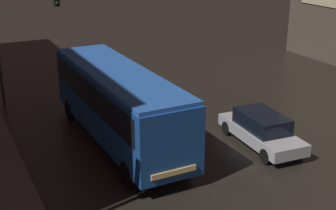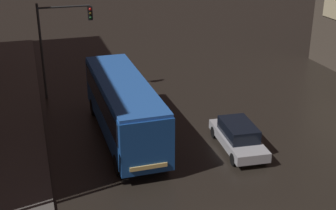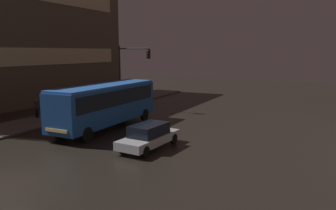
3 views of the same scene
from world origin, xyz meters
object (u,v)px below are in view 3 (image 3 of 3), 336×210
(traffic_light_main, at_px, (130,67))
(bus_near, at_px, (106,102))
(car_taxi, at_px, (149,136))
(pedestrian_mid, at_px, (37,107))

(traffic_light_main, bearing_deg, bus_near, -70.42)
(bus_near, xyz_separation_m, traffic_light_main, (-2.65, 7.44, 2.26))
(bus_near, xyz_separation_m, car_taxi, (5.47, -3.08, -1.30))
(pedestrian_mid, xyz_separation_m, traffic_light_main, (4.76, 7.40, 3.20))
(bus_near, height_order, pedestrian_mid, bus_near)
(pedestrian_mid, bearing_deg, car_taxi, 53.12)
(bus_near, bearing_deg, pedestrian_mid, -0.92)
(car_taxi, relative_size, traffic_light_main, 0.74)
(car_taxi, xyz_separation_m, traffic_light_main, (-8.11, 10.52, 3.56))
(bus_near, relative_size, pedestrian_mid, 6.28)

